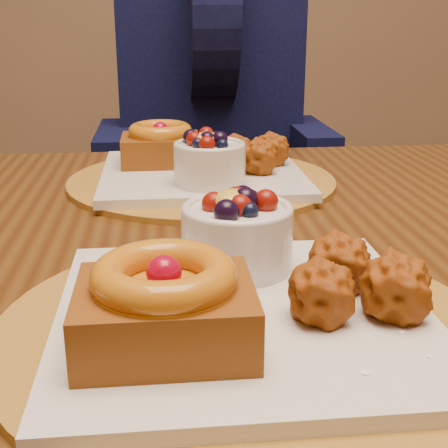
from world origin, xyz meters
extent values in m
cube|color=#391D0A|center=(-0.11, 0.11, 0.73)|extent=(1.60, 0.90, 0.04)
cylinder|color=brown|center=(-0.11, -0.11, 0.76)|extent=(0.38, 0.38, 0.01)
cube|color=silver|center=(-0.11, -0.11, 0.77)|extent=(0.28, 0.28, 0.01)
cube|color=#542307|center=(-0.17, -0.16, 0.80)|extent=(0.12, 0.10, 0.04)
torus|color=#B3660B|center=(-0.17, -0.16, 0.83)|extent=(0.10, 0.10, 0.02)
sphere|color=maroon|center=(-0.17, -0.16, 0.83)|extent=(0.02, 0.02, 0.02)
sphere|color=#9D450B|center=(-0.03, -0.08, 0.80)|extent=(0.05, 0.05, 0.05)
sphere|color=#9D450B|center=(-0.06, -0.13, 0.80)|extent=(0.05, 0.05, 0.05)
sphere|color=#9D450B|center=(0.00, -0.13, 0.80)|extent=(0.05, 0.05, 0.05)
cylinder|color=silver|center=(-0.11, -0.03, 0.80)|extent=(0.10, 0.10, 0.05)
torus|color=silver|center=(-0.11, -0.03, 0.83)|extent=(0.10, 0.10, 0.01)
ellipsoid|color=gold|center=(-0.11, -0.03, 0.84)|extent=(0.03, 0.03, 0.02)
cylinder|color=brown|center=(-0.11, 0.33, 0.76)|extent=(0.38, 0.38, 0.01)
cube|color=silver|center=(-0.11, 0.33, 0.77)|extent=(0.28, 0.28, 0.01)
cube|color=#542307|center=(-0.17, 0.38, 0.80)|extent=(0.11, 0.09, 0.04)
torus|color=#B3660B|center=(-0.17, 0.38, 0.82)|extent=(0.09, 0.09, 0.02)
sphere|color=maroon|center=(-0.17, 0.38, 0.83)|extent=(0.02, 0.02, 0.02)
sphere|color=#9D450B|center=(-0.03, 0.30, 0.80)|extent=(0.05, 0.05, 0.05)
sphere|color=#9D450B|center=(-0.06, 0.35, 0.80)|extent=(0.05, 0.05, 0.05)
sphere|color=#9D450B|center=(-0.01, 0.35, 0.80)|extent=(0.05, 0.05, 0.05)
cylinder|color=silver|center=(-0.11, 0.25, 0.80)|extent=(0.09, 0.09, 0.05)
torus|color=silver|center=(-0.11, 0.25, 0.83)|extent=(0.09, 0.09, 0.01)
ellipsoid|color=gold|center=(-0.11, 0.25, 0.83)|extent=(0.03, 0.03, 0.02)
cube|color=black|center=(-0.08, 0.75, 0.41)|extent=(0.49, 0.49, 0.04)
cylinder|color=black|center=(-0.29, 0.63, 0.19)|extent=(0.03, 0.03, 0.39)
cylinder|color=black|center=(0.04, 0.53, 0.19)|extent=(0.03, 0.03, 0.39)
cylinder|color=black|center=(-0.20, 0.96, 0.19)|extent=(0.03, 0.03, 0.39)
cylinder|color=black|center=(0.13, 0.86, 0.19)|extent=(0.03, 0.03, 0.39)
cube|color=black|center=(-0.03, 0.92, 0.62)|extent=(0.39, 0.13, 0.42)
cube|color=black|center=(-0.06, 0.88, 0.74)|extent=(0.39, 0.20, 0.56)
cylinder|color=black|center=(-0.06, 0.88, 1.00)|extent=(0.09, 0.43, 0.43)
cube|color=black|center=(-0.26, 0.76, 0.72)|extent=(0.07, 0.28, 0.07)
cube|color=black|center=(0.15, 0.76, 0.72)|extent=(0.07, 0.28, 0.07)
camera|label=1|loc=(-0.17, -0.53, 0.99)|focal=50.00mm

